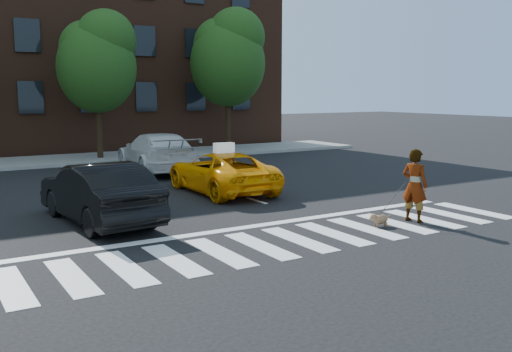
{
  "coord_description": "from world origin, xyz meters",
  "views": [
    {
      "loc": [
        -7.3,
        -10.13,
        3.3
      ],
      "look_at": [
        0.41,
        2.49,
        1.1
      ],
      "focal_mm": 40.0,
      "sensor_mm": 36.0,
      "label": 1
    }
  ],
  "objects_px": {
    "taxi": "(221,172)",
    "woman": "(415,185)",
    "black_sedan": "(99,193)",
    "tree_mid": "(97,58)",
    "white_suv": "(157,152)",
    "tree_right": "(228,54)",
    "dog": "(379,219)"
  },
  "relations": [
    {
      "from": "taxi",
      "to": "black_sedan",
      "type": "xyz_separation_m",
      "value": [
        -4.72,
        -2.29,
        0.1
      ]
    },
    {
      "from": "white_suv",
      "to": "woman",
      "type": "bearing_deg",
      "value": 105.3
    },
    {
      "from": "woman",
      "to": "dog",
      "type": "height_order",
      "value": "woman"
    },
    {
      "from": "tree_mid",
      "to": "black_sedan",
      "type": "relative_size",
      "value": 1.52
    },
    {
      "from": "dog",
      "to": "tree_mid",
      "type": "bearing_deg",
      "value": 112.91
    },
    {
      "from": "tree_mid",
      "to": "tree_right",
      "type": "height_order",
      "value": "tree_right"
    },
    {
      "from": "dog",
      "to": "tree_right",
      "type": "bearing_deg",
      "value": 89.84
    },
    {
      "from": "tree_right",
      "to": "woman",
      "type": "xyz_separation_m",
      "value": [
        -3.95,
        -17.04,
        -4.33
      ]
    },
    {
      "from": "white_suv",
      "to": "woman",
      "type": "xyz_separation_m",
      "value": [
        2.19,
        -12.03,
        0.13
      ]
    },
    {
      "from": "woman",
      "to": "tree_right",
      "type": "bearing_deg",
      "value": -29.39
    },
    {
      "from": "taxi",
      "to": "white_suv",
      "type": "height_order",
      "value": "white_suv"
    },
    {
      "from": "taxi",
      "to": "woman",
      "type": "xyz_separation_m",
      "value": [
        2.19,
        -6.36,
        0.27
      ]
    },
    {
      "from": "tree_mid",
      "to": "woman",
      "type": "xyz_separation_m",
      "value": [
        3.05,
        -17.04,
        -3.92
      ]
    },
    {
      "from": "tree_right",
      "to": "white_suv",
      "type": "relative_size",
      "value": 1.39
    },
    {
      "from": "black_sedan",
      "to": "woman",
      "type": "bearing_deg",
      "value": 144.7
    },
    {
      "from": "white_suv",
      "to": "woman",
      "type": "relative_size",
      "value": 2.97
    },
    {
      "from": "tree_mid",
      "to": "dog",
      "type": "xyz_separation_m",
      "value": [
        1.9,
        -17.01,
        -4.66
      ]
    },
    {
      "from": "black_sedan",
      "to": "woman",
      "type": "xyz_separation_m",
      "value": [
        6.91,
        -4.06,
        0.16
      ]
    },
    {
      "from": "black_sedan",
      "to": "tree_mid",
      "type": "bearing_deg",
      "value": -111.36
    },
    {
      "from": "woman",
      "to": "dog",
      "type": "bearing_deg",
      "value": 72.21
    },
    {
      "from": "tree_right",
      "to": "black_sedan",
      "type": "bearing_deg",
      "value": -129.91
    },
    {
      "from": "tree_right",
      "to": "dog",
      "type": "bearing_deg",
      "value": -106.68
    },
    {
      "from": "tree_mid",
      "to": "dog",
      "type": "bearing_deg",
      "value": -83.61
    },
    {
      "from": "taxi",
      "to": "white_suv",
      "type": "xyz_separation_m",
      "value": [
        0.0,
        5.67,
        0.14
      ]
    },
    {
      "from": "white_suv",
      "to": "dog",
      "type": "height_order",
      "value": "white_suv"
    },
    {
      "from": "black_sedan",
      "to": "woman",
      "type": "distance_m",
      "value": 8.01
    },
    {
      "from": "taxi",
      "to": "woman",
      "type": "relative_size",
      "value": 2.57
    },
    {
      "from": "woman",
      "to": "dog",
      "type": "distance_m",
      "value": 1.37
    },
    {
      "from": "tree_right",
      "to": "black_sedan",
      "type": "xyz_separation_m",
      "value": [
        -10.85,
        -12.98,
        -4.49
      ]
    },
    {
      "from": "taxi",
      "to": "woman",
      "type": "distance_m",
      "value": 6.73
    },
    {
      "from": "taxi",
      "to": "woman",
      "type": "height_order",
      "value": "woman"
    },
    {
      "from": "tree_right",
      "to": "woman",
      "type": "height_order",
      "value": "tree_right"
    }
  ]
}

